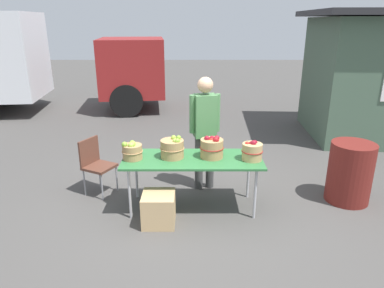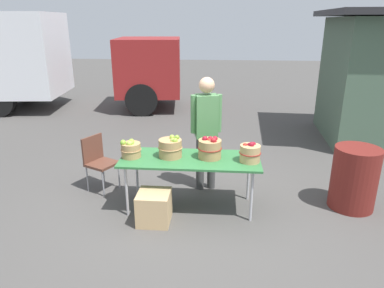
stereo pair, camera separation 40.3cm
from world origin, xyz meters
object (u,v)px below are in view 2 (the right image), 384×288
apple_basket_green_1 (171,148)px  folding_chair (98,159)px  apple_basket_green_0 (131,149)px  box_truck (25,58)px  apple_basket_red_1 (250,153)px  trash_barrel (354,178)px  vendor_adult (206,126)px  produce_crate (154,207)px  market_table (190,161)px  apple_basket_red_0 (210,148)px

apple_basket_green_1 → folding_chair: apple_basket_green_1 is taller
apple_basket_green_0 → box_truck: size_ratio=0.04×
box_truck → folding_chair: size_ratio=9.17×
apple_basket_red_1 → trash_barrel: apple_basket_red_1 is taller
apple_basket_green_1 → apple_basket_red_1: (1.07, -0.08, -0.01)m
folding_chair → vendor_adult: bearing=-57.3°
apple_basket_green_0 → produce_crate: size_ratio=0.68×
market_table → apple_basket_green_0: size_ratio=6.65×
folding_chair → trash_barrel: (3.75, -0.26, -0.06)m
apple_basket_red_0 → box_truck: bearing=135.2°
apple_basket_green_0 → apple_basket_red_1: apple_basket_red_1 is taller
apple_basket_green_1 → trash_barrel: bearing=3.9°
market_table → produce_crate: market_table is taller
box_truck → apple_basket_green_1: bearing=-54.0°
apple_basket_red_1 → produce_crate: (-1.24, -0.38, -0.66)m
apple_basket_green_1 → folding_chair: 1.32m
apple_basket_green_0 → trash_barrel: bearing=4.2°
produce_crate → apple_basket_green_0: bearing=132.8°
vendor_adult → trash_barrel: bearing=155.6°
vendor_adult → produce_crate: 1.48m
apple_basket_red_0 → box_truck: size_ratio=0.04×
apple_basket_red_1 → box_truck: box_truck is taller
trash_barrel → vendor_adult: bearing=168.6°
apple_basket_green_1 → apple_basket_red_0: (0.54, 0.01, 0.01)m
folding_chair → apple_basket_green_0: bearing=-99.6°
apple_basket_green_0 → folding_chair: size_ratio=0.33×
box_truck → produce_crate: bearing=-57.2°
box_truck → market_table: bearing=-52.7°
trash_barrel → produce_crate: bearing=-166.9°
apple_basket_red_0 → trash_barrel: bearing=4.7°
market_table → apple_basket_red_0: bearing=7.7°
apple_basket_red_0 → box_truck: (-5.59, 5.56, 0.60)m
apple_basket_green_0 → apple_basket_red_1: bearing=-1.0°
apple_basket_green_1 → trash_barrel: size_ratio=0.38×
trash_barrel → produce_crate: 2.81m
apple_basket_green_1 → trash_barrel: 2.60m
folding_chair → produce_crate: (1.03, -0.89, -0.30)m
market_table → apple_basket_red_0: 0.33m
market_table → apple_basket_green_1: (-0.27, 0.03, 0.18)m
apple_basket_red_1 → apple_basket_green_0: bearing=179.0°
folding_chair → produce_crate: bearing=-103.8°
box_truck → produce_crate: box_truck is taller
market_table → apple_basket_green_0: 0.83m
trash_barrel → produce_crate: trash_barrel is taller
market_table → apple_basket_red_1: bearing=-3.7°
box_truck → folding_chair: (3.86, -5.14, -0.98)m
apple_basket_red_0 → apple_basket_red_1: apple_basket_red_0 is taller
apple_basket_red_1 → vendor_adult: bearing=132.1°
apple_basket_red_0 → apple_basket_red_1: 0.54m
apple_basket_green_0 → market_table: bearing=1.7°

